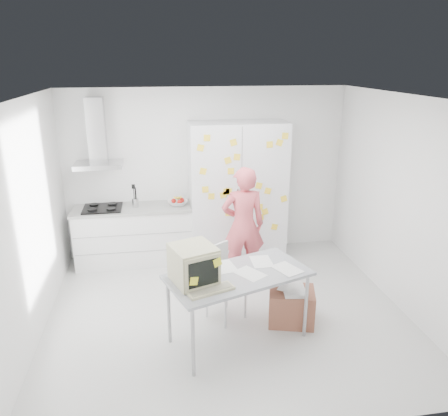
{
  "coord_description": "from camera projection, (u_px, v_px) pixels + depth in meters",
  "views": [
    {
      "loc": [
        -0.82,
        -4.84,
        3.1
      ],
      "look_at": [
        0.08,
        0.73,
        1.17
      ],
      "focal_mm": 35.0,
      "sensor_mm": 36.0,
      "label": 1
    }
  ],
  "objects": [
    {
      "name": "person",
      "position": [
        243.0,
        225.0,
        6.2
      ],
      "size": [
        0.63,
        0.41,
        1.71
      ],
      "primitive_type": "imported",
      "rotation": [
        0.0,
        0.0,
        3.14
      ],
      "color": "#D8545D",
      "rests_on": "ground"
    },
    {
      "name": "range_hood",
      "position": [
        97.0,
        140.0,
        6.48
      ],
      "size": [
        0.7,
        0.48,
        1.01
      ],
      "color": "silver",
      "rests_on": "walls"
    },
    {
      "name": "walls",
      "position": [
        218.0,
        196.0,
        5.88
      ],
      "size": [
        4.52,
        4.01,
        2.7
      ],
      "color": "white",
      "rests_on": "ground"
    },
    {
      "name": "tall_cabinet",
      "position": [
        237.0,
        192.0,
        6.92
      ],
      "size": [
        1.5,
        0.68,
        2.2
      ],
      "color": "silver",
      "rests_on": "ground"
    },
    {
      "name": "cardboard_box",
      "position": [
        291.0,
        306.0,
        5.36
      ],
      "size": [
        0.64,
        0.56,
        0.48
      ],
      "rotation": [
        0.0,
        0.0,
        -0.27
      ],
      "color": "brown",
      "rests_on": "ground"
    },
    {
      "name": "floor",
      "position": [
        227.0,
        312.0,
        5.65
      ],
      "size": [
        4.5,
        4.0,
        0.02
      ],
      "primitive_type": "cube",
      "color": "silver",
      "rests_on": "ground"
    },
    {
      "name": "ceiling",
      "position": [
        227.0,
        97.0,
        4.77
      ],
      "size": [
        4.5,
        4.0,
        0.02
      ],
      "primitive_type": "cube",
      "color": "white",
      "rests_on": "walls"
    },
    {
      "name": "counter_run",
      "position": [
        134.0,
        234.0,
        6.9
      ],
      "size": [
        1.84,
        0.63,
        1.28
      ],
      "color": "white",
      "rests_on": "ground"
    },
    {
      "name": "desk",
      "position": [
        211.0,
        270.0,
        4.69
      ],
      "size": [
        1.74,
        1.26,
        1.25
      ],
      "rotation": [
        0.0,
        0.0,
        0.34
      ],
      "color": "gray",
      "rests_on": "ground"
    },
    {
      "name": "chair",
      "position": [
        222.0,
        278.0,
        5.41
      ],
      "size": [
        0.59,
        0.59,
        0.94
      ],
      "rotation": [
        0.0,
        0.0,
        0.59
      ],
      "color": "beige",
      "rests_on": "ground"
    }
  ]
}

